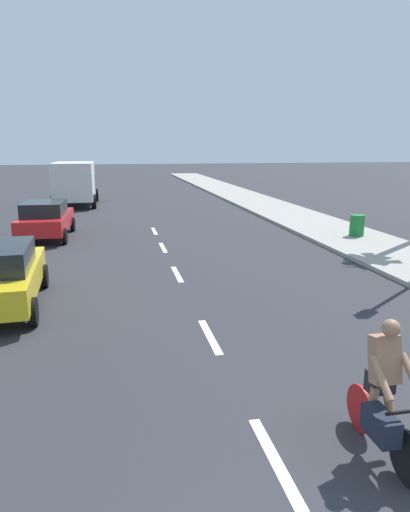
# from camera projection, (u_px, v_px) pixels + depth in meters

# --- Properties ---
(ground_plane) EXTENTS (160.00, 160.00, 0.00)m
(ground_plane) POSITION_uv_depth(u_px,v_px,m) (154.00, 230.00, 21.62)
(ground_plane) COLOR #2D2D33
(sidewalk_strip) EXTENTS (3.60, 80.00, 0.14)m
(sidewalk_strip) POSITION_uv_depth(u_px,v_px,m) (296.00, 217.00, 25.03)
(sidewalk_strip) COLOR #9E998E
(sidewalk_strip) RESTS_ON ground
(lane_stripe_1) EXTENTS (0.16, 1.80, 0.01)m
(lane_stripe_1) POSITION_uv_depth(u_px,v_px,m) (275.00, 460.00, 5.80)
(lane_stripe_1) COLOR white
(lane_stripe_1) RESTS_ON ground
(lane_stripe_2) EXTENTS (0.16, 1.80, 0.01)m
(lane_stripe_2) POSITION_uv_depth(u_px,v_px,m) (210.00, 336.00, 9.57)
(lane_stripe_2) COLOR white
(lane_stripe_2) RESTS_ON ground
(lane_stripe_3) EXTENTS (0.16, 1.80, 0.01)m
(lane_stripe_3) POSITION_uv_depth(u_px,v_px,m) (177.00, 274.00, 14.18)
(lane_stripe_3) COLOR white
(lane_stripe_3) RESTS_ON ground
(lane_stripe_4) EXTENTS (0.16, 1.80, 0.01)m
(lane_stripe_4) POSITION_uv_depth(u_px,v_px,m) (163.00, 247.00, 17.89)
(lane_stripe_4) COLOR white
(lane_stripe_4) RESTS_ON ground
(lane_stripe_5) EXTENTS (0.16, 1.80, 0.01)m
(lane_stripe_5) POSITION_uv_depth(u_px,v_px,m) (154.00, 231.00, 21.34)
(lane_stripe_5) COLOR white
(lane_stripe_5) RESTS_ON ground
(cyclist) EXTENTS (0.62, 1.71, 1.82)m
(cyclist) POSITION_uv_depth(u_px,v_px,m) (383.00, 397.00, 5.69)
(cyclist) COLOR black
(cyclist) RESTS_ON ground
(parked_car_red) EXTENTS (2.12, 4.37, 1.57)m
(parked_car_red) POSITION_uv_depth(u_px,v_px,m) (46.00, 219.00, 19.52)
(parked_car_red) COLOR red
(parked_car_red) RESTS_ON ground
(delivery_truck) EXTENTS (2.73, 6.27, 2.80)m
(delivery_truck) POSITION_uv_depth(u_px,v_px,m) (75.00, 182.00, 30.09)
(delivery_truck) COLOR #23478C
(delivery_truck) RESTS_ON ground
(trash_bin_far) EXTENTS (0.60, 0.60, 0.88)m
(trash_bin_far) POSITION_uv_depth(u_px,v_px,m) (357.00, 225.00, 19.37)
(trash_bin_far) COLOR #19722D
(trash_bin_far) RESTS_ON sidewalk_strip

